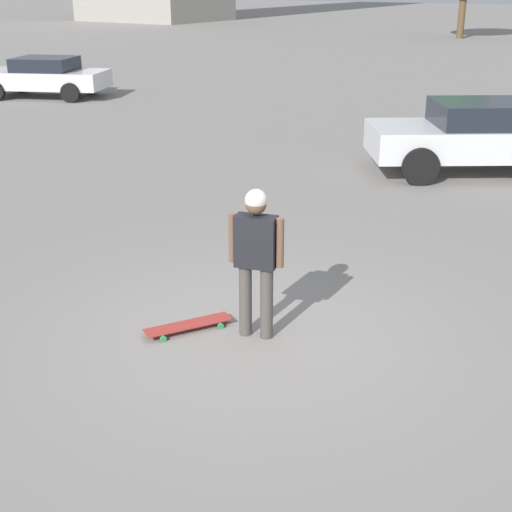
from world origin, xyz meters
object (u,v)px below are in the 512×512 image
Objects in this scene: skateboard at (188,325)px; car_parked_near at (476,135)px; car_parked_far at (44,76)px; person at (256,251)px.

car_parked_near is at bearing -153.34° from skateboard.
skateboard is 0.22× the size of car_parked_near.
car_parked_near is 14.94m from car_parked_far.
person is 18.20m from car_parked_far.
person is 1.71× the size of skateboard.
car_parked_near reaches higher than car_parked_far.
person reaches higher than car_parked_far.
car_parked_far is at bearing -42.48° from car_parked_near.
car_parked_near is (0.52, 8.59, 0.69)m from skateboard.
car_parked_far is (-14.97, 10.35, -0.32)m from person.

